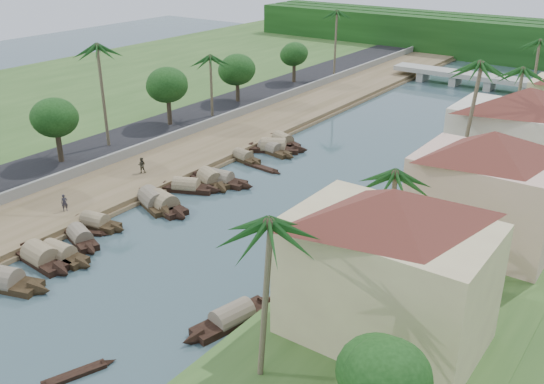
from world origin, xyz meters
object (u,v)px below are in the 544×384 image
Objects in this scene: sampan_0 at (0,281)px; person_near at (65,203)px; bridge at (473,77)px; building_near at (388,264)px; sampan_1 at (41,257)px.

person_near reaches higher than sampan_0.
building_near reaches higher than bridge.
sampan_0 is at bearing -95.60° from bridge.
building_near is 1.58× the size of sampan_0.
bridge is 76.54m from building_near.
sampan_0 is (-27.23, -9.99, -5.96)m from building_near.
sampan_0 is 5.70× the size of person_near.
person_near is at bearing 100.70° from sampan_0.
sampan_0 is at bearing -159.85° from building_near.
sampan_1 is 5.02× the size of person_near.
person_near is at bearing 179.29° from building_near.
building_near is at bearing 2.11° from sampan_0.
sampan_1 is at bearing 79.56° from sampan_0.
bridge is 74.90m from person_near.
bridge is 1.89× the size of building_near.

